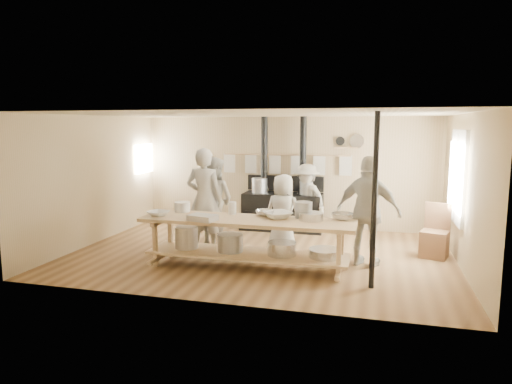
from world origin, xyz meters
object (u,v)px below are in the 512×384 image
prep_table (247,238)px  roasting_pan (203,218)px  cook_by_window (307,199)px  cook_left (214,201)px  cook_center (283,213)px  stove (282,207)px  chair (435,242)px  cook_far_left (205,199)px  cook_right (368,212)px

prep_table → roasting_pan: 0.82m
cook_by_window → prep_table: bearing=-70.4°
cook_left → cook_by_window: cook_left is taller
cook_center → prep_table: bearing=82.3°
stove → chair: 3.50m
cook_far_left → cook_center: cook_far_left is taller
cook_by_window → roasting_pan: (-1.24, -3.18, 0.12)m
cook_left → chair: 4.29m
prep_table → roasting_pan: size_ratio=8.15×
chair → roasting_pan: bearing=-137.3°
cook_far_left → cook_left: 0.51m
stove → cook_right: 3.10m
stove → cook_left: 1.98m
chair → stove: bearing=171.3°
cook_far_left → roasting_pan: 1.33m
cook_by_window → chair: 2.94m
cook_by_window → cook_far_left: bearing=-99.9°
prep_table → chair: 3.50m
chair → roasting_pan: chair is taller
cook_left → cook_by_window: (1.68, 1.44, -0.11)m
chair → roasting_pan: (-3.81, -1.84, 0.61)m
chair → cook_far_left: bearing=-155.2°
cook_far_left → cook_center: (1.49, 0.24, -0.24)m
cook_far_left → cook_right: (3.07, -0.27, -0.04)m
stove → roasting_pan: size_ratio=5.89×
roasting_pan → cook_left: bearing=104.2°
cook_far_left → roasting_pan: bearing=109.6°
stove → chair: stove is taller
cook_left → cook_center: cook_left is taller
cook_far_left → roasting_pan: cook_far_left is taller
cook_right → cook_by_window: size_ratio=1.22×
stove → cook_by_window: (0.59, -0.17, 0.26)m
cook_far_left → cook_left: cook_far_left is taller
stove → cook_by_window: bearing=-16.0°
stove → cook_left: size_ratio=1.47×
cook_right → chair: size_ratio=1.93×
cook_right → prep_table: bearing=35.1°
cook_right → cook_center: bearing=-1.1°
cook_right → cook_left: bearing=2.7°
stove → cook_center: 1.91m
cook_left → roasting_pan: 1.80m
stove → chair: size_ratio=2.64×
cook_left → cook_center: 1.51m
stove → roasting_pan: 3.43m
cook_center → cook_by_window: (0.20, 1.69, 0.03)m
chair → cook_left: bearing=-161.8°
prep_table → cook_far_left: bearing=140.2°
stove → cook_center: bearing=-78.3°
cook_right → stove: bearing=-33.6°
cook_left → cook_far_left: bearing=105.0°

